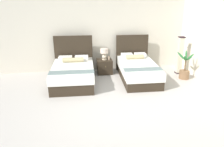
{
  "coord_description": "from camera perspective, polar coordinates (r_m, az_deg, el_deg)",
  "views": [
    {
      "loc": [
        -0.87,
        -4.63,
        2.7
      ],
      "look_at": [
        -0.04,
        0.61,
        0.78
      ],
      "focal_mm": 35.07,
      "sensor_mm": 36.0,
      "label": 1
    }
  ],
  "objects": [
    {
      "name": "floor_lamp_corner",
      "position": [
        8.16,
        17.28,
        4.53
      ],
      "size": [
        0.21,
        0.21,
        1.33
      ],
      "color": "black",
      "rests_on": "ground"
    },
    {
      "name": "potted_palm",
      "position": [
        7.79,
        18.36,
        0.47
      ],
      "size": [
        0.55,
        0.5,
        0.96
      ],
      "color": "brown",
      "rests_on": "ground"
    },
    {
      "name": "ground_plane",
      "position": [
        5.43,
        1.44,
        -10.05
      ],
      "size": [
        9.98,
        10.36,
        0.02
      ],
      "primitive_type": "cube",
      "color": "beige"
    },
    {
      "name": "nightstand",
      "position": [
        7.89,
        -1.96,
        1.82
      ],
      "size": [
        0.53,
        0.49,
        0.51
      ],
      "color": "#2F251A",
      "rests_on": "ground"
    },
    {
      "name": "bed_near_window",
      "position": [
        7.16,
        -10.1,
        0.18
      ],
      "size": [
        1.4,
        2.13,
        1.36
      ],
      "color": "#2F251A",
      "rests_on": "ground"
    },
    {
      "name": "vase",
      "position": [
        7.78,
        -0.78,
        4.09
      ],
      "size": [
        0.08,
        0.08,
        0.14
      ],
      "color": "#9C8168",
      "rests_on": "nightstand"
    },
    {
      "name": "wall_back",
      "position": [
        8.17,
        -2.83,
        10.23
      ],
      "size": [
        9.98,
        0.12,
        2.67
      ],
      "primitive_type": "cube",
      "color": "silver",
      "rests_on": "ground"
    },
    {
      "name": "table_lamp",
      "position": [
        7.77,
        -2.02,
        5.41
      ],
      "size": [
        0.28,
        0.28,
        0.4
      ],
      "color": "beige",
      "rests_on": "nightstand"
    },
    {
      "name": "bed_near_corner",
      "position": [
        7.42,
        6.67,
        1.04
      ],
      "size": [
        1.26,
        2.21,
        1.32
      ],
      "color": "#2F251A",
      "rests_on": "ground"
    }
  ]
}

